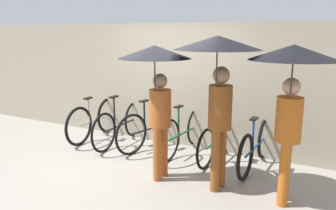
{
  "coord_description": "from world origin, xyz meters",
  "views": [
    {
      "loc": [
        2.7,
        -3.97,
        2.16
      ],
      "look_at": [
        0.29,
        0.71,
        1.0
      ],
      "focal_mm": 35.0,
      "sensor_mm": 36.0,
      "label": 1
    }
  ],
  "objects": [
    {
      "name": "parked_bicycle_1",
      "position": [
        -1.0,
        1.15,
        0.39
      ],
      "size": [
        0.44,
        1.83,
        1.09
      ],
      "rotation": [
        0.0,
        0.0,
        1.6
      ],
      "color": "black",
      "rests_on": "ground"
    },
    {
      "name": "pedestrian_leading",
      "position": [
        0.47,
        0.01,
        1.58
      ],
      "size": [
        1.01,
        1.01,
        2.0
      ],
      "rotation": [
        0.0,
        0.0,
        3.1
      ],
      "color": "#9E4C1E",
      "rests_on": "ground"
    },
    {
      "name": "ground_plane",
      "position": [
        0.0,
        0.0,
        0.0
      ],
      "size": [
        30.0,
        30.0,
        0.0
      ],
      "primitive_type": "plane",
      "color": "gray"
    },
    {
      "name": "parked_bicycle_4",
      "position": [
        1.0,
        1.24,
        0.36
      ],
      "size": [
        0.44,
        1.65,
        1.01
      ],
      "rotation": [
        0.0,
        0.0,
        1.5
      ],
      "color": "black",
      "rests_on": "ground"
    },
    {
      "name": "parked_bicycle_0",
      "position": [
        -1.66,
        1.17,
        0.4
      ],
      "size": [
        0.44,
        1.76,
        1.07
      ],
      "rotation": [
        0.0,
        0.0,
        1.61
      ],
      "color": "black",
      "rests_on": "ground"
    },
    {
      "name": "parked_bicycle_5",
      "position": [
        1.66,
        1.17,
        0.37
      ],
      "size": [
        0.44,
        1.77,
        1.07
      ],
      "rotation": [
        0.0,
        0.0,
        1.51
      ],
      "color": "black",
      "rests_on": "ground"
    },
    {
      "name": "parked_bicycle_2",
      "position": [
        -0.33,
        1.23,
        0.4
      ],
      "size": [
        0.57,
        1.75,
        1.01
      ],
      "rotation": [
        0.0,
        0.0,
        1.33
      ],
      "color": "black",
      "rests_on": "ground"
    },
    {
      "name": "pedestrian_center",
      "position": [
        1.35,
        0.08,
        1.72
      ],
      "size": [
        1.12,
        1.12,
        2.13
      ],
      "rotation": [
        0.0,
        0.0,
        3.0
      ],
      "color": "brown",
      "rests_on": "ground"
    },
    {
      "name": "parked_bicycle_3",
      "position": [
        0.33,
        1.26,
        0.4
      ],
      "size": [
        0.44,
        1.81,
        1.1
      ],
      "rotation": [
        0.0,
        0.0,
        1.49
      ],
      "color": "black",
      "rests_on": "ground"
    },
    {
      "name": "pedestrian_trailing",
      "position": [
        2.25,
        0.1,
        1.61
      ],
      "size": [
        1.03,
        1.03,
        2.04
      ],
      "rotation": [
        0.0,
        0.0,
        3.21
      ],
      "color": "#B25619",
      "rests_on": "ground"
    },
    {
      "name": "back_wall",
      "position": [
        0.0,
        1.68,
        1.17
      ],
      "size": [
        11.9,
        0.12,
        2.35
      ],
      "color": "gray",
      "rests_on": "ground"
    }
  ]
}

